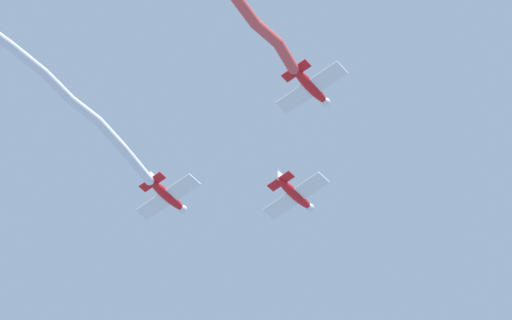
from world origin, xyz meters
TOP-DOWN VIEW (x-y plane):
  - airplane_lead at (-0.70, -0.98)m, footprint 5.90×4.41m
  - airplane_left_wing at (6.66, 6.11)m, footprint 5.93×4.44m
  - smoke_trail_left_wing at (5.86, 21.60)m, footprint 2.07×27.65m
  - airplane_right_wing at (-8.53, 5.59)m, footprint 5.93×4.44m

SIDE VIEW (x-z plane):
  - airplane_lead at x=-0.70m, z-range 77.88..79.36m
  - airplane_left_wing at x=6.66m, z-range 77.88..79.36m
  - airplane_right_wing at x=-8.53m, z-range 78.18..79.66m
  - smoke_trail_left_wing at x=5.86m, z-range 78.39..81.98m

